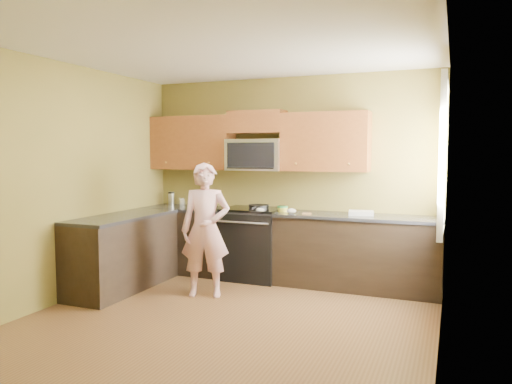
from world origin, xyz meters
The scene contains 26 objects.
floor centered at (0.00, 0.00, 0.00)m, with size 4.00×4.00×0.00m, color brown.
ceiling centered at (0.00, 0.00, 2.70)m, with size 4.00×4.00×0.00m, color white.
wall_back centered at (0.00, 2.00, 1.35)m, with size 4.00×4.00×0.00m, color brown.
wall_front centered at (0.00, -2.00, 1.35)m, with size 4.00×4.00×0.00m, color brown.
wall_left centered at (-2.00, 0.00, 1.35)m, with size 4.00×4.00×0.00m, color brown.
wall_right centered at (2.00, 0.00, 1.35)m, with size 4.00×4.00×0.00m, color brown.
cabinet_back_run centered at (0.00, 1.70, 0.44)m, with size 4.00×0.60×0.88m, color black.
cabinet_left_run centered at (-1.70, 0.60, 0.44)m, with size 0.60×1.60×0.88m, color black.
countertop_back centered at (0.00, 1.69, 0.90)m, with size 4.00×0.62×0.04m, color black.
countertop_left centered at (-1.69, 0.60, 0.90)m, with size 0.62×1.60×0.04m, color black.
stove centered at (-0.40, 1.68, 0.47)m, with size 0.76×0.65×0.95m, color black, non-canonical shape.
microwave centered at (-0.40, 1.80, 1.45)m, with size 0.76×0.40×0.42m, color silver, non-canonical shape.
upper_cab_left centered at (-1.39, 1.83, 1.45)m, with size 1.22×0.33×0.75m, color brown, non-canonical shape.
upper_cab_right centered at (0.54, 1.83, 1.45)m, with size 1.12×0.33×0.75m, color brown, non-canonical shape.
upper_cab_over_mw centered at (-0.40, 1.83, 2.10)m, with size 0.76×0.33×0.30m, color brown.
window centered at (1.98, 1.20, 1.65)m, with size 0.06×1.06×1.66m, color white, non-canonical shape.
woman centered at (-0.61, 0.72, 0.79)m, with size 0.57×0.38×1.57m, color #D0686E.
frying_pan centered at (-0.28, 1.61, 0.95)m, with size 0.27×0.46×0.06m, color black, non-canonical shape.
butter_tub centered at (0.02, 1.67, 0.92)m, with size 0.14×0.14×0.10m, color yellow, non-canonical shape.
toast_slice centered at (0.39, 1.54, 0.93)m, with size 0.11×0.11×0.01m, color #B27F47.
napkin_a centered at (-0.22, 1.50, 0.95)m, with size 0.11×0.12×0.06m, color silver.
napkin_b centered at (0.19, 1.53, 0.95)m, with size 0.12×0.13×0.07m, color silver.
dish_towel centered at (1.03, 1.73, 0.95)m, with size 0.30×0.24×0.05m, color silver.
travel_mug centered at (-1.77, 1.86, 0.92)m, with size 0.09×0.09×0.19m, color silver, non-canonical shape.
glass_b centered at (-1.49, 1.70, 0.98)m, with size 0.07×0.07×0.12m, color silver.
glass_c centered at (-1.28, 1.86, 0.98)m, with size 0.07×0.07×0.12m, color silver.
Camera 1 is at (2.08, -4.36, 1.69)m, focal length 34.53 mm.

